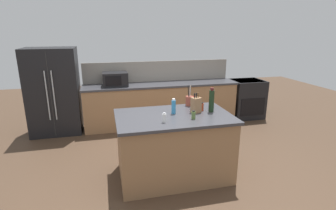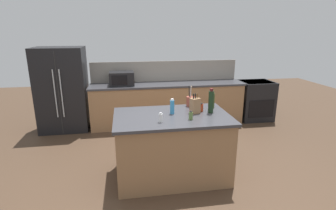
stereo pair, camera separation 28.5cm
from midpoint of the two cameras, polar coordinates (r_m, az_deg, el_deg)
name	(u,v)px [view 2 (the right image)]	position (r m, az deg, el deg)	size (l,w,h in m)	color
ground_plane	(172,175)	(4.06, 2.92, -14.95)	(14.00, 14.00, 0.00)	#473323
back_counter_run	(168,104)	(5.92, 1.30, 0.24)	(3.41, 0.66, 0.94)	#936B47
wall_backsplash	(165,71)	(6.07, 0.78, 7.40)	(3.37, 0.03, 0.46)	gray
kitchen_island	(172,146)	(3.84, 3.02, -8.92)	(1.62, 1.02, 0.94)	#936B47
refrigerator	(63,90)	(5.89, -20.71, 3.15)	(0.99, 0.75, 1.75)	black
range_oven	(255,100)	(6.64, 19.61, 1.01)	(0.76, 0.65, 0.92)	black
microwave	(122,78)	(5.68, -8.62, 5.72)	(0.52, 0.39, 0.29)	black
knife_block	(195,106)	(3.76, 8.08, -0.14)	(0.16, 0.14, 0.29)	#936B47
utensil_crock	(190,101)	(4.11, 6.83, 0.87)	(0.12, 0.12, 0.32)	brown
wine_bottle	(211,101)	(3.81, 11.47, 0.75)	(0.08, 0.08, 0.36)	black
soy_sauce_bottle	(194,104)	(3.89, 7.70, 0.23)	(0.05, 0.05, 0.21)	black
salt_shaker	(161,118)	(3.38, 0.81, -2.81)	(0.05, 0.05, 0.13)	silver
spice_jar_paprika	(201,107)	(3.87, 9.34, -0.55)	(0.06, 0.06, 0.12)	#B73D1E
dish_soap_bottle	(172,107)	(3.70, 3.12, -0.40)	(0.06, 0.06, 0.22)	#3384BC
spice_jar_oregano	(191,116)	(3.50, 7.31, -2.34)	(0.05, 0.05, 0.12)	#567038
olive_oil_bottle	(212,100)	(4.07, 11.58, 1.03)	(0.07, 0.07, 0.25)	#2D4C1E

